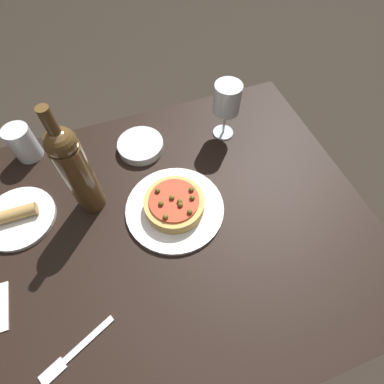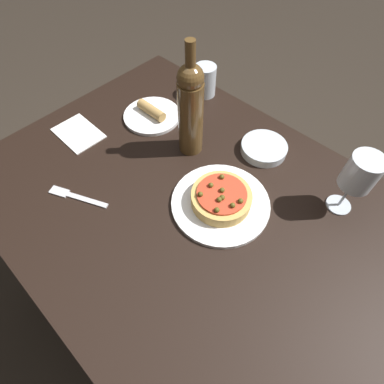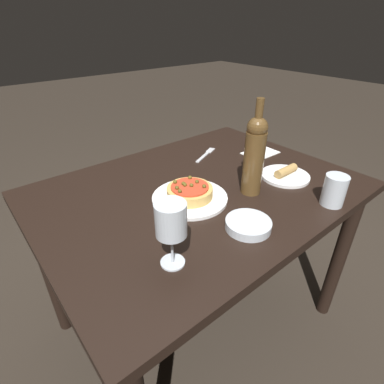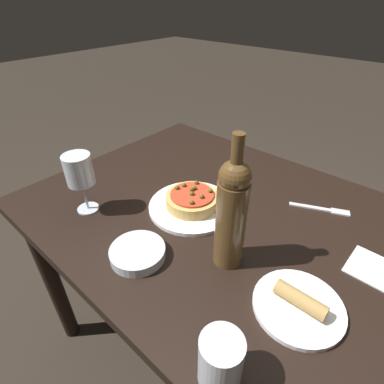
% 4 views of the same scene
% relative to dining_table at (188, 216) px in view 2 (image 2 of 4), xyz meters
% --- Properties ---
extents(ground_plane, '(14.00, 14.00, 0.00)m').
position_rel_dining_table_xyz_m(ground_plane, '(0.00, 0.00, -0.65)').
color(ground_plane, '#2D261E').
extents(dining_table, '(1.17, 0.87, 0.75)m').
position_rel_dining_table_xyz_m(dining_table, '(0.00, 0.00, 0.00)').
color(dining_table, black).
rests_on(dining_table, ground_plane).
extents(dinner_plate, '(0.27, 0.27, 0.01)m').
position_rel_dining_table_xyz_m(dinner_plate, '(0.08, 0.04, 0.11)').
color(dinner_plate, white).
rests_on(dinner_plate, dining_table).
extents(pizza, '(0.16, 0.16, 0.05)m').
position_rel_dining_table_xyz_m(pizza, '(0.08, 0.04, 0.13)').
color(pizza, tan).
rests_on(pizza, dinner_plate).
extents(wine_glass, '(0.08, 0.08, 0.19)m').
position_rel_dining_table_xyz_m(wine_glass, '(0.32, 0.26, 0.24)').
color(wine_glass, silver).
rests_on(wine_glass, dining_table).
extents(wine_bottle, '(0.07, 0.07, 0.34)m').
position_rel_dining_table_xyz_m(wine_bottle, '(-0.12, 0.14, 0.25)').
color(wine_bottle, brown).
rests_on(wine_bottle, dining_table).
extents(water_cup, '(0.08, 0.08, 0.11)m').
position_rel_dining_table_xyz_m(water_cup, '(-0.27, 0.38, 0.16)').
color(water_cup, silver).
rests_on(water_cup, dining_table).
extents(side_bowl, '(0.14, 0.14, 0.03)m').
position_rel_dining_table_xyz_m(side_bowl, '(0.05, 0.29, 0.12)').
color(side_bowl, silver).
rests_on(side_bowl, dining_table).
extents(fork, '(0.17, 0.09, 0.00)m').
position_rel_dining_table_xyz_m(fork, '(-0.23, -0.21, 0.10)').
color(fork, silver).
rests_on(fork, dining_table).
extents(side_plate, '(0.19, 0.19, 0.05)m').
position_rel_dining_table_xyz_m(side_plate, '(-0.32, 0.16, 0.11)').
color(side_plate, white).
rests_on(side_plate, dining_table).
extents(paper_napkin, '(0.16, 0.11, 0.00)m').
position_rel_dining_table_xyz_m(paper_napkin, '(-0.43, -0.06, 0.10)').
color(paper_napkin, white).
rests_on(paper_napkin, dining_table).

